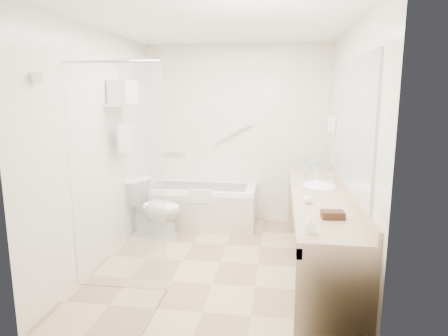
# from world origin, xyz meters

# --- Properties ---
(floor) EXTENTS (3.20, 3.20, 0.00)m
(floor) POSITION_xyz_m (0.00, 0.00, 0.00)
(floor) COLOR tan
(floor) RESTS_ON ground
(ceiling) EXTENTS (2.60, 3.20, 0.10)m
(ceiling) POSITION_xyz_m (0.00, 0.00, 2.50)
(ceiling) COLOR white
(ceiling) RESTS_ON wall_back
(wall_back) EXTENTS (2.60, 0.10, 2.50)m
(wall_back) POSITION_xyz_m (0.00, 1.60, 1.25)
(wall_back) COLOR silver
(wall_back) RESTS_ON ground
(wall_front) EXTENTS (2.60, 0.10, 2.50)m
(wall_front) POSITION_xyz_m (0.00, -1.60, 1.25)
(wall_front) COLOR silver
(wall_front) RESTS_ON ground
(wall_left) EXTENTS (0.10, 3.20, 2.50)m
(wall_left) POSITION_xyz_m (-1.30, 0.00, 1.25)
(wall_left) COLOR silver
(wall_left) RESTS_ON ground
(wall_right) EXTENTS (0.10, 3.20, 2.50)m
(wall_right) POSITION_xyz_m (1.30, 0.00, 1.25)
(wall_right) COLOR silver
(wall_right) RESTS_ON ground
(bathtub) EXTENTS (1.60, 0.73, 0.59)m
(bathtub) POSITION_xyz_m (-0.50, 1.24, 0.28)
(bathtub) COLOR white
(bathtub) RESTS_ON floor
(grab_bar_short) EXTENTS (0.40, 0.03, 0.03)m
(grab_bar_short) POSITION_xyz_m (-0.95, 1.56, 0.95)
(grab_bar_short) COLOR silver
(grab_bar_short) RESTS_ON wall_back
(grab_bar_long) EXTENTS (0.53, 0.03, 0.33)m
(grab_bar_long) POSITION_xyz_m (-0.05, 1.56, 1.25)
(grab_bar_long) COLOR silver
(grab_bar_long) RESTS_ON wall_back
(shower_enclosure) EXTENTS (0.96, 0.91, 2.11)m
(shower_enclosure) POSITION_xyz_m (-0.63, -0.93, 1.07)
(shower_enclosure) COLOR silver
(shower_enclosure) RESTS_ON floor
(towel_shelf) EXTENTS (0.24, 0.55, 0.81)m
(towel_shelf) POSITION_xyz_m (-1.17, 0.35, 1.75)
(towel_shelf) COLOR silver
(towel_shelf) RESTS_ON wall_left
(vanity_counter) EXTENTS (0.55, 2.70, 0.95)m
(vanity_counter) POSITION_xyz_m (1.02, -0.15, 0.64)
(vanity_counter) COLOR tan
(vanity_counter) RESTS_ON floor
(sink) EXTENTS (0.40, 0.52, 0.14)m
(sink) POSITION_xyz_m (1.05, 0.25, 0.82)
(sink) COLOR white
(sink) RESTS_ON vanity_counter
(faucet) EXTENTS (0.03, 0.03, 0.14)m
(faucet) POSITION_xyz_m (1.20, 0.25, 0.93)
(faucet) COLOR silver
(faucet) RESTS_ON vanity_counter
(mirror) EXTENTS (0.02, 2.00, 1.20)m
(mirror) POSITION_xyz_m (1.29, -0.15, 1.55)
(mirror) COLOR #A5AAB0
(mirror) RESTS_ON wall_right
(hairdryer_unit) EXTENTS (0.08, 0.10, 0.18)m
(hairdryer_unit) POSITION_xyz_m (1.25, 1.05, 1.45)
(hairdryer_unit) COLOR white
(hairdryer_unit) RESTS_ON wall_right
(toilet) EXTENTS (0.85, 0.65, 0.74)m
(toilet) POSITION_xyz_m (-0.95, 0.70, 0.37)
(toilet) COLOR white
(toilet) RESTS_ON floor
(amenity_basket) EXTENTS (0.19, 0.13, 0.06)m
(amenity_basket) POSITION_xyz_m (1.05, -0.92, 0.88)
(amenity_basket) COLOR #3F2416
(amenity_basket) RESTS_ON vanity_counter
(soap_bottle_a) EXTENTS (0.09, 0.13, 0.06)m
(soap_bottle_a) POSITION_xyz_m (0.85, -1.30, 0.88)
(soap_bottle_a) COLOR white
(soap_bottle_a) RESTS_ON vanity_counter
(soap_bottle_b) EXTENTS (0.10, 0.12, 0.08)m
(soap_bottle_b) POSITION_xyz_m (0.88, -0.51, 0.89)
(soap_bottle_b) COLOR white
(soap_bottle_b) RESTS_ON vanity_counter
(water_bottle_left) EXTENTS (0.06, 0.06, 0.21)m
(water_bottle_left) POSITION_xyz_m (1.03, 0.48, 0.94)
(water_bottle_left) COLOR silver
(water_bottle_left) RESTS_ON vanity_counter
(water_bottle_mid) EXTENTS (0.06, 0.06, 0.18)m
(water_bottle_mid) POSITION_xyz_m (0.96, 1.02, 0.93)
(water_bottle_mid) COLOR silver
(water_bottle_mid) RESTS_ON vanity_counter
(water_bottle_right) EXTENTS (0.05, 0.05, 0.17)m
(water_bottle_right) POSITION_xyz_m (0.94, 0.84, 0.93)
(water_bottle_right) COLOR silver
(water_bottle_right) RESTS_ON vanity_counter
(drinking_glass_near) EXTENTS (0.09, 0.09, 0.09)m
(drinking_glass_near) POSITION_xyz_m (0.85, 0.27, 0.89)
(drinking_glass_near) COLOR silver
(drinking_glass_near) RESTS_ON vanity_counter
(drinking_glass_far) EXTENTS (0.06, 0.06, 0.08)m
(drinking_glass_far) POSITION_xyz_m (0.93, 0.82, 0.89)
(drinking_glass_far) COLOR silver
(drinking_glass_far) RESTS_ON vanity_counter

